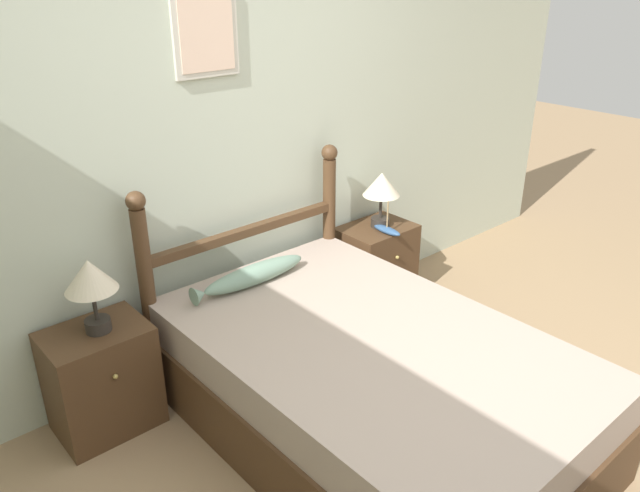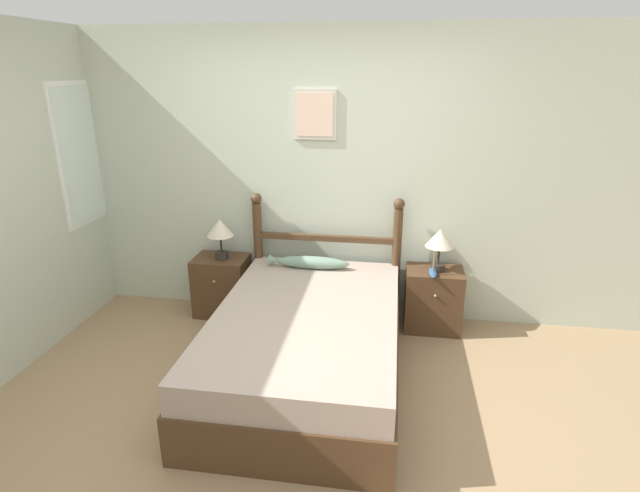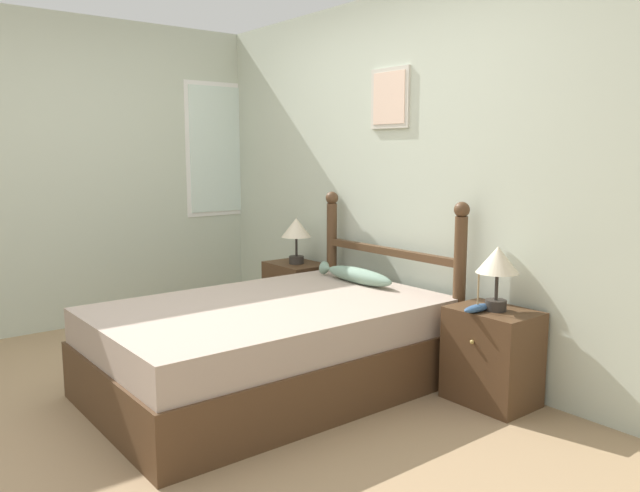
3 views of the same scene
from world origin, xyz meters
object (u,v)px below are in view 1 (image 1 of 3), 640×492
(model_boat, at_px, (387,230))
(table_lamp_left, at_px, (90,280))
(fish_pillow, at_px, (252,275))
(bed, at_px, (370,385))
(nightstand_left, at_px, (102,379))
(nightstand_right, at_px, (375,264))
(table_lamp_right, at_px, (381,188))

(model_boat, bearing_deg, table_lamp_left, 176.88)
(fish_pillow, bearing_deg, table_lamp_left, 174.05)
(table_lamp_left, height_order, fish_pillow, table_lamp_left)
(model_boat, distance_m, fish_pillow, 1.05)
(bed, height_order, table_lamp_left, table_lamp_left)
(nightstand_left, relative_size, table_lamp_left, 1.50)
(nightstand_right, height_order, fish_pillow, fish_pillow)
(nightstand_right, distance_m, fish_pillow, 1.13)
(model_boat, bearing_deg, bed, -140.01)
(bed, xyz_separation_m, table_lamp_left, (-0.94, 0.89, 0.56))
(nightstand_left, distance_m, nightstand_right, 1.93)
(table_lamp_left, xyz_separation_m, model_boat, (1.88, -0.10, -0.25))
(fish_pillow, bearing_deg, nightstand_left, 173.40)
(table_lamp_left, relative_size, fish_pillow, 0.53)
(model_boat, height_order, fish_pillow, model_boat)
(bed, bearing_deg, fish_pillow, 98.19)
(nightstand_left, xyz_separation_m, nightstand_right, (1.93, 0.00, 0.00))
(nightstand_left, bearing_deg, bed, -42.99)
(nightstand_left, bearing_deg, nightstand_right, 0.00)
(nightstand_left, height_order, fish_pillow, fish_pillow)
(bed, relative_size, fish_pillow, 2.95)
(nightstand_left, height_order, table_lamp_left, table_lamp_left)
(bed, distance_m, table_lamp_right, 1.44)
(bed, bearing_deg, table_lamp_right, 42.21)
(nightstand_right, relative_size, model_boat, 2.49)
(nightstand_right, height_order, model_boat, model_boat)
(table_lamp_left, distance_m, fish_pillow, 0.86)
(nightstand_right, bearing_deg, nightstand_left, 180.00)
(bed, xyz_separation_m, fish_pillow, (-0.12, 0.80, 0.33))
(bed, xyz_separation_m, table_lamp_right, (0.98, 0.89, 0.56))
(nightstand_right, xyz_separation_m, table_lamp_right, (0.02, -0.01, 0.55))
(bed, distance_m, fish_pillow, 0.88)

